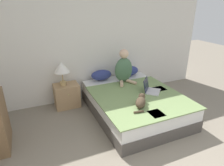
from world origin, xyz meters
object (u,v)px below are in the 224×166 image
Objects in this scene: laptop_open at (151,89)px; pillow_near at (101,75)px; nightstand at (67,95)px; pillow_far at (129,71)px; bed at (134,103)px; person_sitting at (124,68)px; table_lamp at (62,68)px; cat_tabby at (141,101)px.

pillow_near is at bearing 78.36° from laptop_open.
laptop_open is 1.82m from nightstand.
laptop_open is (-0.04, -1.01, -0.06)m from pillow_far.
bed is at bearing -68.35° from pillow_near.
person_sitting is at bearing -134.51° from pillow_far.
table_lamp reaches higher than bed.
laptop_open reaches higher than nightstand.
bed is at bearing 117.31° from laptop_open.
pillow_near is 0.94× the size of table_lamp.
person_sitting is at bearing -12.28° from nightstand.
pillow_near is 0.90m from nightstand.
person_sitting is 1.39m from nightstand.
pillow_far is 1.54m from cat_tabby.
laptop_open is at bearing -16.95° from bed.
bed is 4.42× the size of pillow_far.
person_sitting is at bearing 84.68° from bed.
pillow_far is 1.06× the size of laptop_open.
pillow_near is 1.45m from cat_tabby.
nightstand is at bearing -177.40° from pillow_near.
bed is 4.42× the size of pillow_near.
table_lamp is (-1.25, 0.87, 0.66)m from bed.
cat_tabby is at bearing -101.60° from person_sitting.
pillow_near is 0.56m from person_sitting.
pillow_far reaches higher than bed.
nightstand is (-1.51, 0.97, -0.28)m from laptop_open.
nightstand is (-1.25, 0.27, -0.54)m from person_sitting.
table_lamp reaches higher than pillow_far.
pillow_far is 0.65× the size of person_sitting.
pillow_far is 0.92× the size of nightstand.
pillow_near is 0.72m from pillow_far.
person_sitting is at bearing -36.65° from pillow_near.
cat_tabby is at bearing -110.43° from pillow_far.
laptop_open is at bearing -10.49° from cat_tabby.
person_sitting reaches higher than table_lamp.
laptop_open is 0.87× the size of nightstand.
pillow_far is at bearing 42.01° from laptop_open.
pillow_far is at bearing 17.92° from cat_tabby.
person_sitting is at bearing -11.85° from table_lamp.
nightstand is at bearing 74.30° from cat_tabby.
person_sitting is at bearing 26.75° from cat_tabby.
person_sitting reaches higher than cat_tabby.
laptop_open is (0.32, -0.10, 0.30)m from bed.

